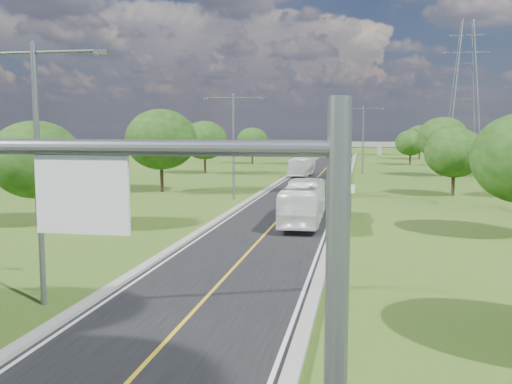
# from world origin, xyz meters

# --- Properties ---
(ground) EXTENTS (260.00, 260.00, 0.00)m
(ground) POSITION_xyz_m (0.00, 60.00, 0.00)
(ground) COLOR #2E5116
(ground) RESTS_ON ground
(road) EXTENTS (8.00, 150.00, 0.06)m
(road) POSITION_xyz_m (0.00, 66.00, 0.03)
(road) COLOR black
(road) RESTS_ON ground
(curb_left) EXTENTS (0.50, 150.00, 0.22)m
(curb_left) POSITION_xyz_m (-4.25, 66.00, 0.11)
(curb_left) COLOR gray
(curb_left) RESTS_ON ground
(curb_right) EXTENTS (0.50, 150.00, 0.22)m
(curb_right) POSITION_xyz_m (4.25, 66.00, 0.11)
(curb_right) COLOR gray
(curb_right) RESTS_ON ground
(signal_mast) EXTENTS (8.54, 0.33, 7.20)m
(signal_mast) POSITION_xyz_m (3.68, -1.00, 4.91)
(signal_mast) COLOR slate
(signal_mast) RESTS_ON ground
(speed_limit_sign) EXTENTS (0.55, 0.09, 2.40)m
(speed_limit_sign) POSITION_xyz_m (5.20, 37.98, 1.60)
(speed_limit_sign) COLOR slate
(speed_limit_sign) RESTS_ON ground
(overpass) EXTENTS (30.00, 3.00, 3.20)m
(overpass) POSITION_xyz_m (0.00, 140.00, 2.41)
(overpass) COLOR gray
(overpass) RESTS_ON ground
(streetlight_near_left) EXTENTS (5.90, 0.25, 10.00)m
(streetlight_near_left) POSITION_xyz_m (-6.00, 12.00, 5.94)
(streetlight_near_left) COLOR slate
(streetlight_near_left) RESTS_ON ground
(streetlight_mid_left) EXTENTS (5.90, 0.25, 10.00)m
(streetlight_mid_left) POSITION_xyz_m (-6.00, 45.00, 5.94)
(streetlight_mid_left) COLOR slate
(streetlight_mid_left) RESTS_ON ground
(streetlight_far_right) EXTENTS (5.90, 0.25, 10.00)m
(streetlight_far_right) POSITION_xyz_m (6.00, 78.00, 5.94)
(streetlight_far_right) COLOR slate
(streetlight_far_right) RESTS_ON ground
(power_tower_far) EXTENTS (9.00, 6.40, 28.00)m
(power_tower_far) POSITION_xyz_m (26.00, 115.00, 14.01)
(power_tower_far) COLOR slate
(power_tower_far) RESTS_ON ground
(tree_lb) EXTENTS (6.30, 6.30, 7.33)m
(tree_lb) POSITION_xyz_m (-16.00, 28.00, 4.64)
(tree_lb) COLOR black
(tree_lb) RESTS_ON ground
(tree_lc) EXTENTS (7.56, 7.56, 8.79)m
(tree_lc) POSITION_xyz_m (-15.00, 50.00, 5.58)
(tree_lc) COLOR black
(tree_lc) RESTS_ON ground
(tree_ld) EXTENTS (6.72, 6.72, 7.82)m
(tree_ld) POSITION_xyz_m (-17.00, 74.00, 4.95)
(tree_ld) COLOR black
(tree_ld) RESTS_ON ground
(tree_le) EXTENTS (5.88, 5.88, 6.84)m
(tree_le) POSITION_xyz_m (-14.50, 98.00, 4.33)
(tree_le) COLOR black
(tree_le) RESTS_ON ground
(tree_rc) EXTENTS (5.88, 5.88, 6.84)m
(tree_rc) POSITION_xyz_m (15.00, 52.00, 4.33)
(tree_rc) COLOR black
(tree_rc) RESTS_ON ground
(tree_rd) EXTENTS (7.14, 7.14, 8.30)m
(tree_rd) POSITION_xyz_m (17.00, 76.00, 5.27)
(tree_rd) COLOR black
(tree_rd) RESTS_ON ground
(tree_re) EXTENTS (5.46, 5.46, 6.35)m
(tree_re) POSITION_xyz_m (14.50, 100.00, 4.02)
(tree_re) COLOR black
(tree_re) RESTS_ON ground
(tree_rf) EXTENTS (6.30, 6.30, 7.33)m
(tree_rf) POSITION_xyz_m (18.00, 120.00, 4.64)
(tree_rf) COLOR black
(tree_rf) RESTS_ON ground
(bus_outbound) EXTENTS (2.64, 10.67, 2.96)m
(bus_outbound) POSITION_xyz_m (1.97, 32.40, 1.54)
(bus_outbound) COLOR white
(bus_outbound) RESTS_ON road
(bus_inbound) EXTENTS (2.95, 9.76, 2.68)m
(bus_inbound) POSITION_xyz_m (-2.29, 72.22, 1.40)
(bus_inbound) COLOR white
(bus_inbound) RESTS_ON road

